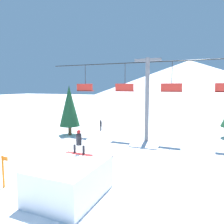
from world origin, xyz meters
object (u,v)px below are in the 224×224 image
(snowboarder, at_px, (79,142))
(trail_marker, at_px, (3,171))
(snow_ramp, at_px, (70,180))
(distant_skier, at_px, (101,125))
(pine_tree_near, at_px, (69,106))

(snowboarder, xyz_separation_m, trail_marker, (-3.21, -1.88, -1.31))
(snow_ramp, height_order, snowboarder, snowboarder)
(snow_ramp, bearing_deg, snowboarder, 103.90)
(snowboarder, height_order, trail_marker, snowboarder)
(snowboarder, distance_m, trail_marker, 3.95)
(trail_marker, bearing_deg, snow_ramp, 9.50)
(snowboarder, distance_m, distant_skier, 13.90)
(snow_ramp, xyz_separation_m, pine_tree_near, (-7.37, 10.76, 2.23))
(trail_marker, height_order, distant_skier, trail_marker)
(pine_tree_near, xyz_separation_m, trail_marker, (3.84, -11.35, -2.15))
(distant_skier, bearing_deg, pine_tree_near, -119.81)
(trail_marker, distance_m, distant_skier, 14.83)
(snow_ramp, distance_m, distant_skier, 15.13)
(snow_ramp, height_order, trail_marker, trail_marker)
(pine_tree_near, relative_size, trail_marker, 3.15)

